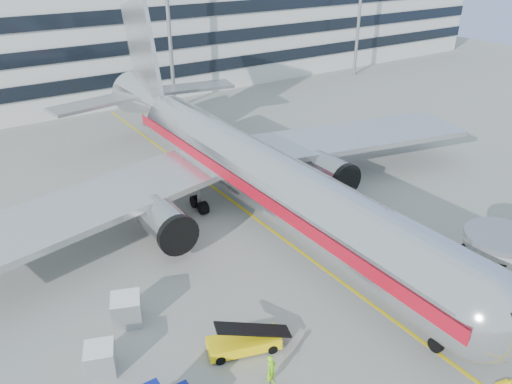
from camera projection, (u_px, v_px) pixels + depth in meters
ground at (338, 279)px, 34.11m from camera, size 180.00×180.00×0.00m
lead_in_line at (257, 219)px, 41.51m from camera, size 0.25×70.00×0.01m
main_jet at (245, 166)px, 40.87m from camera, size 50.95×48.70×16.06m
terminal at (74, 39)px, 73.46m from camera, size 150.00×24.25×15.60m
belt_loader at (244, 342)px, 27.99m from camera, size 4.40×2.68×2.06m
cargo_container_right at (127, 310)px, 29.94m from camera, size 2.23×2.23×1.83m
cargo_container_front at (100, 359)px, 26.52m from camera, size 1.99×1.99×1.64m
ramp_worker at (271, 371)px, 25.65m from camera, size 0.81×0.68×1.90m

